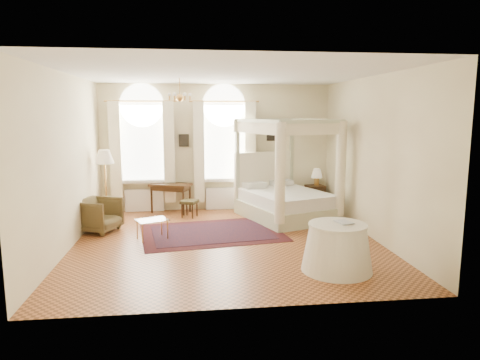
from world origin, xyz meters
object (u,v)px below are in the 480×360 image
object	(u,v)px
canopy_bed	(286,196)
writing_desk	(171,188)
side_table	(337,248)
stool	(189,203)
coffee_table	(152,221)
nightstand	(315,197)
armchair	(98,215)
floor_lamp	(105,161)

from	to	relation	value
canopy_bed	writing_desk	distance (m)	2.98
canopy_bed	side_table	world-z (taller)	canopy_bed
stool	coffee_table	bearing A→B (deg)	-112.79
canopy_bed	side_table	distance (m)	3.56
nightstand	writing_desk	size ratio (longest dim) A/B	0.56
nightstand	coffee_table	xyz separation A→B (m)	(-4.12, -2.37, 0.05)
writing_desk	armchair	world-z (taller)	writing_desk
armchair	floor_lamp	distance (m)	1.45
nightstand	floor_lamp	bearing A→B (deg)	-172.61
canopy_bed	nightstand	world-z (taller)	canopy_bed
canopy_bed	nightstand	xyz separation A→B (m)	(1.01, 0.95, -0.23)
coffee_table	floor_lamp	distance (m)	2.33
stool	armchair	world-z (taller)	armchair
coffee_table	canopy_bed	bearing A→B (deg)	24.50
canopy_bed	armchair	xyz separation A→B (m)	(-4.31, -0.70, -0.18)
canopy_bed	floor_lamp	size ratio (longest dim) A/B	1.58
stool	floor_lamp	world-z (taller)	floor_lamp
armchair	side_table	xyz separation A→B (m)	(4.35, -2.85, 0.02)
coffee_table	floor_lamp	size ratio (longest dim) A/B	0.43
coffee_table	writing_desk	bearing A→B (deg)	83.20
stool	side_table	xyz separation A→B (m)	(2.38, -3.95, 0.03)
nightstand	stool	world-z (taller)	nightstand
coffee_table	armchair	bearing A→B (deg)	149.35
nightstand	floor_lamp	world-z (taller)	floor_lamp
writing_desk	floor_lamp	distance (m)	1.82
side_table	nightstand	bearing A→B (deg)	77.78
nightstand	side_table	size ratio (longest dim) A/B	0.55
writing_desk	armchair	size ratio (longest dim) A/B	1.41
coffee_table	floor_lamp	bearing A→B (deg)	125.69
writing_desk	floor_lamp	size ratio (longest dim) A/B	0.67
writing_desk	coffee_table	size ratio (longest dim) A/B	1.57
stool	coffee_table	world-z (taller)	stool
writing_desk	floor_lamp	world-z (taller)	floor_lamp
canopy_bed	floor_lamp	bearing A→B (deg)	176.52
nightstand	stool	bearing A→B (deg)	-170.52
canopy_bed	coffee_table	world-z (taller)	canopy_bed
writing_desk	floor_lamp	bearing A→B (deg)	-155.10
writing_desk	side_table	world-z (taller)	side_table
canopy_bed	coffee_table	distance (m)	3.42
stool	floor_lamp	xyz separation A→B (m)	(-1.96, -0.13, 1.10)
armchair	coffee_table	bearing A→B (deg)	-97.09
floor_lamp	side_table	xyz separation A→B (m)	(4.35, -3.82, -1.06)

